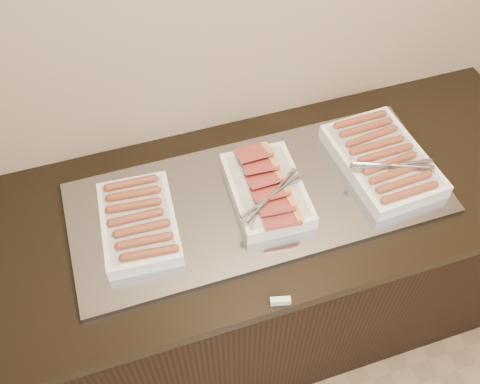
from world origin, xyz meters
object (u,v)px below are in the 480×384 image
Objects in this scene: counter at (258,269)px; dish_right at (383,159)px; dish_center at (267,190)px; warming_tray at (259,199)px; dish_left at (139,222)px.

dish_right is (0.42, -0.00, 0.50)m from counter.
dish_center is at bearing -19.81° from counter.
dish_center is (0.01, -0.00, 0.50)m from counter.
counter is 0.50m from dish_center.
dish_right is (0.43, -0.00, 0.04)m from warming_tray.
counter is at bearing 3.91° from dish_left.
dish_right reaches higher than warming_tray.
counter is 0.64m from dish_left.
dish_right reaches higher than dish_left.
dish_left is at bearing 176.02° from dish_right.
warming_tray is (-0.01, 0.00, 0.46)m from counter.
dish_left is 0.82m from dish_right.
dish_center is (0.41, -0.00, 0.00)m from dish_left.
warming_tray is at bearing 180.00° from counter.
dish_right is (0.41, 0.00, -0.00)m from dish_center.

